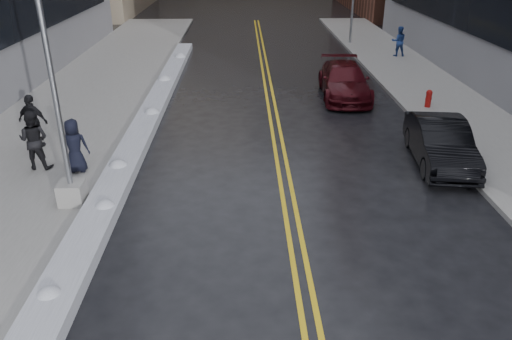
{
  "coord_description": "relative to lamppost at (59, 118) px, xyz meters",
  "views": [
    {
      "loc": [
        1.28,
        -9.86,
        6.62
      ],
      "look_at": [
        1.58,
        1.48,
        1.3
      ],
      "focal_mm": 35.0,
      "sensor_mm": 36.0,
      "label": 1
    }
  ],
  "objects": [
    {
      "name": "pedestrian_east",
      "position": [
        13.81,
        17.81,
        -1.52
      ],
      "size": [
        0.89,
        0.72,
        1.73
      ],
      "primitive_type": "imported",
      "rotation": [
        0.0,
        0.0,
        3.06
      ],
      "color": "navy",
      "rests_on": "sidewalk_east"
    },
    {
      "name": "pedestrian_d",
      "position": [
        -2.41,
        4.0,
        -1.47
      ],
      "size": [
        1.15,
        0.73,
        1.82
      ],
      "primitive_type": "imported",
      "rotation": [
        0.0,
        0.0,
        2.86
      ],
      "color": "black",
      "rests_on": "sidewalk_west"
    },
    {
      "name": "lamppost",
      "position": [
        0.0,
        0.0,
        0.0
      ],
      "size": [
        0.65,
        0.65,
        7.62
      ],
      "color": "gray",
      "rests_on": "sidewalk_west"
    },
    {
      "name": "ground",
      "position": [
        3.3,
        -2.0,
        -2.53
      ],
      "size": [
        160.0,
        160.0,
        0.0
      ],
      "primitive_type": "plane",
      "color": "black",
      "rests_on": "ground"
    },
    {
      "name": "car_maroon",
      "position": [
        9.14,
        10.04,
        -1.8
      ],
      "size": [
        2.35,
        5.17,
        1.47
      ],
      "primitive_type": "imported",
      "rotation": [
        0.0,
        0.0,
        -0.06
      ],
      "color": "#3C090F",
      "rests_on": "ground"
    },
    {
      "name": "pedestrian_c",
      "position": [
        -0.47,
        2.0,
        -1.55
      ],
      "size": [
        0.84,
        0.57,
        1.66
      ],
      "primitive_type": "imported",
      "rotation": [
        0.0,
        0.0,
        3.2
      ],
      "color": "black",
      "rests_on": "sidewalk_west"
    },
    {
      "name": "lane_line_left",
      "position": [
        5.65,
        8.0,
        -2.53
      ],
      "size": [
        0.12,
        50.0,
        0.01
      ],
      "primitive_type": "cube",
      "color": "gold",
      "rests_on": "ground"
    },
    {
      "name": "sidewalk_west",
      "position": [
        -2.45,
        8.0,
        -2.46
      ],
      "size": [
        5.5,
        50.0,
        0.15
      ],
      "primitive_type": "cube",
      "color": "gray",
      "rests_on": "ground"
    },
    {
      "name": "fire_hydrant",
      "position": [
        12.3,
        8.0,
        -1.98
      ],
      "size": [
        0.26,
        0.26,
        0.73
      ],
      "color": "maroon",
      "rests_on": "sidewalk_east"
    },
    {
      "name": "car_black",
      "position": [
        10.8,
        2.61,
        -1.81
      ],
      "size": [
        1.99,
        4.5,
        1.44
      ],
      "primitive_type": "imported",
      "rotation": [
        0.0,
        0.0,
        -0.11
      ],
      "color": "black",
      "rests_on": "ground"
    },
    {
      "name": "snow_ridge",
      "position": [
        0.85,
        6.0,
        -2.36
      ],
      "size": [
        0.9,
        30.0,
        0.34
      ],
      "primitive_type": "cube",
      "color": "silver",
      "rests_on": "ground"
    },
    {
      "name": "sidewalk_east",
      "position": [
        13.3,
        8.0,
        -2.46
      ],
      "size": [
        4.0,
        50.0,
        0.15
      ],
      "primitive_type": "cube",
      "color": "gray",
      "rests_on": "ground"
    },
    {
      "name": "pedestrian_b",
      "position": [
        -1.75,
        2.3,
        -1.46
      ],
      "size": [
        0.95,
        0.77,
        1.84
      ],
      "primitive_type": "imported",
      "rotation": [
        0.0,
        0.0,
        3.06
      ],
      "color": "black",
      "rests_on": "sidewalk_west"
    },
    {
      "name": "lane_line_right",
      "position": [
        5.95,
        8.0,
        -2.53
      ],
      "size": [
        0.12,
        50.0,
        0.01
      ],
      "primitive_type": "cube",
      "color": "gold",
      "rests_on": "ground"
    }
  ]
}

